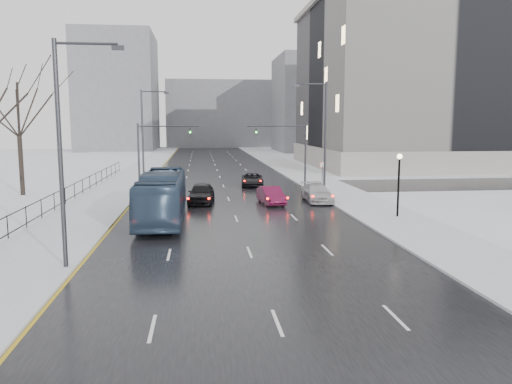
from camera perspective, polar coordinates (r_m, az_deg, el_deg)
name	(u,v)px	position (r m, az deg, el deg)	size (l,w,h in m)	color
road	(219,175)	(62.68, -4.24, 1.91)	(16.00, 150.00, 0.04)	black
cross_road	(224,187)	(50.77, -3.69, 0.52)	(130.00, 10.00, 0.04)	black
sidewalk_left	(134,176)	(63.15, -13.80, 1.80)	(5.00, 150.00, 0.16)	silver
sidewalk_right	(301,174)	(63.95, 5.21, 2.07)	(5.00, 150.00, 0.16)	silver
park_strip	(54,177)	(65.05, -22.13, 1.60)	(14.00, 150.00, 0.12)	white
tree_park_e	(23,196)	(49.34, -25.06, -0.44)	(9.45, 9.45, 13.50)	black
iron_fence	(31,212)	(34.44, -24.28, -2.15)	(0.06, 70.00, 1.30)	black
streetlight_r_mid	(323,133)	(43.62, 7.63, 6.65)	(2.95, 0.25, 10.00)	#2D2D33
streetlight_l_near	(65,143)	(23.04, -20.98, 5.22)	(2.95, 0.25, 10.00)	#2D2D33
streetlight_l_far	(145,132)	(54.61, -12.61, 6.76)	(2.95, 0.25, 10.00)	#2D2D33
lamppost_r_mid	(399,176)	(35.16, 16.01, 1.78)	(0.36, 0.36, 4.28)	black
mast_signal_right	(295,147)	(51.29, 4.50, 5.17)	(6.10, 0.33, 6.50)	#2D2D33
mast_signal_left	(149,148)	(50.59, -12.08, 4.99)	(6.10, 0.33, 6.50)	#2D2D33
no_uturn_sign	(322,168)	(47.92, 7.59, 2.78)	(0.60, 0.06, 2.70)	#2D2D33
civic_building	(443,92)	(83.34, 20.58, 10.61)	(41.00, 31.00, 24.80)	gray
bldg_far_right	(327,104)	(121.27, 8.17, 9.90)	(24.00, 20.00, 22.00)	slate
bldg_far_left	(118,93)	(129.02, -15.49, 10.90)	(18.00, 22.00, 28.00)	slate
bldg_far_center	(222,114)	(142.47, -3.95, 8.83)	(30.00, 18.00, 18.00)	slate
bus	(162,196)	(33.68, -10.67, -0.48)	(2.74, 11.71, 3.26)	#2F435D
sedan_center_near	(201,193)	(40.56, -6.27, -0.15)	(1.95, 4.85, 1.65)	black
sedan_right_near	(271,195)	(40.05, 1.73, -0.38)	(1.49, 4.28, 1.41)	#5B0F2F
sedan_right_cross	(252,180)	(51.51, -0.43, 1.41)	(2.20, 4.78, 1.33)	black
sedan_right_far	(317,193)	(41.55, 6.98, -0.11)	(2.03, 4.99, 1.45)	#B7B7BC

